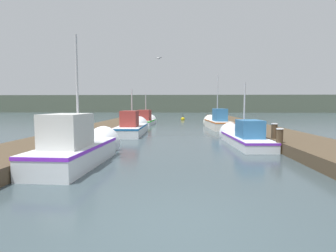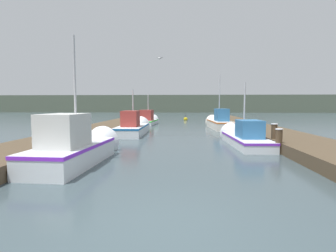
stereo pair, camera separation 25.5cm
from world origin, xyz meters
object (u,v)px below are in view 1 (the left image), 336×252
(fishing_boat_2, at_px, (133,127))
(fishing_boat_3, at_px, (217,122))
(seagull_lead, at_px, (158,58))
(fishing_boat_0, at_px, (80,147))
(fishing_boat_1, at_px, (242,136))
(channel_buoy, at_px, (183,119))
(mooring_piling_0, at_px, (274,136))
(mooring_piling_1, at_px, (280,141))
(fishing_boat_4, at_px, (146,120))

(fishing_boat_2, distance_m, fishing_boat_3, 7.83)
(fishing_boat_2, relative_size, fishing_boat_3, 0.98)
(seagull_lead, bearing_deg, fishing_boat_0, 115.16)
(fishing_boat_1, bearing_deg, channel_buoy, 95.41)
(fishing_boat_2, xyz_separation_m, mooring_piling_0, (7.58, -5.90, 0.14))
(fishing_boat_1, xyz_separation_m, mooring_piling_1, (0.84, -2.74, 0.16))
(fishing_boat_3, xyz_separation_m, mooring_piling_1, (0.88, -11.71, 0.01))
(fishing_boat_0, xyz_separation_m, fishing_boat_3, (6.64, 13.73, -0.04))
(fishing_boat_3, height_order, mooring_piling_1, fishing_boat_3)
(mooring_piling_0, distance_m, seagull_lead, 9.62)
(channel_buoy, bearing_deg, mooring_piling_1, -80.94)
(mooring_piling_1, distance_m, seagull_lead, 10.41)
(fishing_boat_0, bearing_deg, fishing_boat_1, 38.04)
(mooring_piling_0, bearing_deg, fishing_boat_0, -156.61)
(fishing_boat_4, height_order, mooring_piling_0, fishing_boat_4)
(fishing_boat_0, relative_size, channel_buoy, 4.98)
(fishing_boat_1, distance_m, mooring_piling_0, 1.79)
(fishing_boat_3, relative_size, mooring_piling_1, 5.79)
(seagull_lead, bearing_deg, fishing_boat_4, -40.04)
(fishing_boat_4, bearing_deg, fishing_boat_2, -85.47)
(fishing_boat_3, bearing_deg, mooring_piling_0, -87.48)
(fishing_boat_0, height_order, fishing_boat_2, fishing_boat_0)
(fishing_boat_2, bearing_deg, mooring_piling_0, -38.63)
(fishing_boat_2, distance_m, mooring_piling_0, 9.60)
(mooring_piling_0, distance_m, mooring_piling_1, 1.38)
(fishing_boat_2, xyz_separation_m, seagull_lead, (1.78, 0.23, 4.74))
(fishing_boat_1, xyz_separation_m, fishing_boat_3, (-0.04, 8.97, 0.14))
(fishing_boat_0, bearing_deg, mooring_piling_0, 25.95)
(fishing_boat_0, xyz_separation_m, mooring_piling_0, (7.78, 3.37, 0.03))
(fishing_boat_0, xyz_separation_m, fishing_boat_1, (6.67, 4.76, -0.19))
(fishing_boat_1, height_order, mooring_piling_0, fishing_boat_1)
(fishing_boat_3, height_order, fishing_boat_4, fishing_boat_3)
(fishing_boat_3, xyz_separation_m, seagull_lead, (-4.65, -4.23, 4.67))
(fishing_boat_0, xyz_separation_m, mooring_piling_1, (7.52, 2.02, -0.03))
(fishing_boat_0, relative_size, mooring_piling_1, 4.80)
(fishing_boat_0, bearing_deg, channel_buoy, 83.58)
(fishing_boat_1, xyz_separation_m, seagull_lead, (-4.69, 4.75, 4.82))
(fishing_boat_3, xyz_separation_m, fishing_boat_4, (-6.57, 4.06, -0.07))
(mooring_piling_0, bearing_deg, seagull_lead, 133.39)
(fishing_boat_0, height_order, channel_buoy, fishing_boat_0)
(mooring_piling_1, distance_m, channel_buoy, 22.97)
(fishing_boat_0, bearing_deg, mooring_piling_1, 17.57)
(mooring_piling_0, bearing_deg, channel_buoy, 100.31)
(fishing_boat_1, xyz_separation_m, channel_buoy, (-2.77, 19.94, -0.22))
(fishing_boat_3, relative_size, mooring_piling_0, 5.22)
(fishing_boat_2, height_order, seagull_lead, seagull_lead)
(fishing_boat_2, bearing_deg, mooring_piling_1, -45.47)
(fishing_boat_3, bearing_deg, channel_buoy, 100.21)
(fishing_boat_0, distance_m, channel_buoy, 25.00)
(fishing_boat_2, bearing_deg, fishing_boat_3, 34.04)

